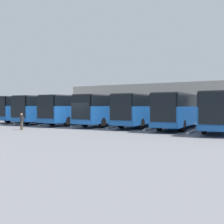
% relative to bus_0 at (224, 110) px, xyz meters
% --- Properties ---
extents(ground_plane, '(600.00, 600.00, 0.00)m').
position_rel_bus_0_xyz_m(ground_plane, '(12.31, 5.57, -1.87)').
color(ground_plane, slate).
extents(bus_0, '(3.28, 12.39, 3.36)m').
position_rel_bus_0_xyz_m(bus_0, '(0.00, 0.00, 0.00)').
color(bus_0, '#19519E').
rests_on(bus_0, ground_plane).
extents(curb_divider_0, '(0.67, 6.01, 0.15)m').
position_rel_bus_0_xyz_m(curb_divider_0, '(2.05, 1.81, -1.80)').
color(curb_divider_0, '#B2B2AD').
rests_on(curb_divider_0, ground_plane).
extents(bus_1, '(3.28, 12.39, 3.36)m').
position_rel_bus_0_xyz_m(bus_1, '(4.10, -0.75, 0.00)').
color(bus_1, '#19519E').
rests_on(bus_1, ground_plane).
extents(curb_divider_1, '(0.67, 6.01, 0.15)m').
position_rel_bus_0_xyz_m(curb_divider_1, '(6.16, 1.06, -1.80)').
color(curb_divider_1, '#B2B2AD').
rests_on(curb_divider_1, ground_plane).
extents(bus_2, '(3.28, 12.39, 3.36)m').
position_rel_bus_0_xyz_m(bus_2, '(8.21, -1.04, 0.00)').
color(bus_2, '#19519E').
rests_on(bus_2, ground_plane).
extents(curb_divider_2, '(0.67, 6.01, 0.15)m').
position_rel_bus_0_xyz_m(curb_divider_2, '(10.26, 0.77, -1.80)').
color(curb_divider_2, '#B2B2AD').
rests_on(curb_divider_2, ground_plane).
extents(bus_3, '(3.28, 12.39, 3.36)m').
position_rel_bus_0_xyz_m(bus_3, '(12.31, -0.54, 0.00)').
color(bus_3, '#19519E').
rests_on(bus_3, ground_plane).
extents(curb_divider_3, '(0.67, 6.01, 0.15)m').
position_rel_bus_0_xyz_m(curb_divider_3, '(14.37, 1.27, -1.80)').
color(curb_divider_3, '#B2B2AD').
rests_on(curb_divider_3, ground_plane).
extents(bus_4, '(3.28, 12.39, 3.36)m').
position_rel_bus_0_xyz_m(bus_4, '(16.42, 0.01, 0.00)').
color(bus_4, '#19519E').
rests_on(bus_4, ground_plane).
extents(curb_divider_4, '(0.67, 6.01, 0.15)m').
position_rel_bus_0_xyz_m(curb_divider_4, '(18.47, 1.83, -1.80)').
color(curb_divider_4, '#B2B2AD').
rests_on(curb_divider_4, ground_plane).
extents(bus_5, '(3.28, 12.39, 3.36)m').
position_rel_bus_0_xyz_m(bus_5, '(20.52, 0.02, 0.00)').
color(bus_5, '#19519E').
rests_on(bus_5, ground_plane).
extents(curb_divider_5, '(0.67, 6.01, 0.15)m').
position_rel_bus_0_xyz_m(curb_divider_5, '(22.57, 1.84, -1.80)').
color(curb_divider_5, '#B2B2AD').
rests_on(curb_divider_5, ground_plane).
extents(bus_6, '(3.28, 12.39, 3.36)m').
position_rel_bus_0_xyz_m(bus_6, '(24.63, -0.54, 0.00)').
color(bus_6, '#19519E').
rests_on(bus_6, ground_plane).
extents(pedestrian, '(0.45, 0.45, 1.54)m').
position_rel_bus_0_xyz_m(pedestrian, '(16.10, 8.96, -1.04)').
color(pedestrian, brown).
rests_on(pedestrian, ground_plane).
extents(station_building, '(33.34, 16.25, 5.64)m').
position_rel_bus_0_xyz_m(station_building, '(12.31, -20.48, 0.97)').
color(station_building, '#A8A399').
rests_on(station_building, ground_plane).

